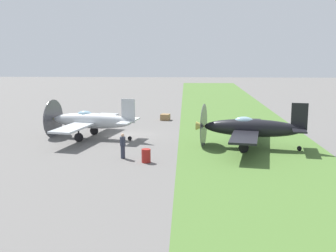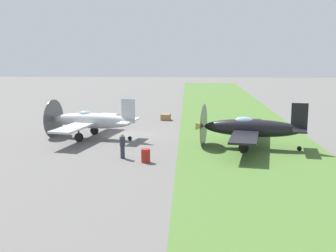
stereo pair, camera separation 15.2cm
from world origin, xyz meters
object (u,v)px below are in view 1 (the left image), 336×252
object	(u,v)px
airplane_lead	(90,121)
airplane_wingman	(250,128)
fuel_drum	(146,156)
supply_crate	(165,117)
ground_crew_chief	(123,145)

from	to	relation	value
airplane_lead	airplane_wingman	size ratio (longest dim) A/B	0.97
fuel_drum	supply_crate	distance (m)	17.36
supply_crate	airplane_lead	bearing A→B (deg)	149.02
airplane_wingman	fuel_drum	distance (m)	8.77
airplane_wingman	supply_crate	xyz separation A→B (m)	(12.86, 7.02, -1.23)
airplane_lead	supply_crate	distance (m)	11.34
fuel_drum	supply_crate	bearing A→B (deg)	-1.40
airplane_wingman	ground_crew_chief	bearing A→B (deg)	121.70
airplane_lead	airplane_wingman	distance (m)	13.22
ground_crew_chief	airplane_lead	bearing A→B (deg)	0.45
airplane_lead	supply_crate	xyz separation A→B (m)	(9.67, -5.81, -1.18)
fuel_drum	supply_crate	world-z (taller)	fuel_drum
airplane_lead	ground_crew_chief	world-z (taller)	airplane_lead
airplane_wingman	supply_crate	bearing A→B (deg)	39.51
airplane_lead	airplane_wingman	bearing A→B (deg)	-91.67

